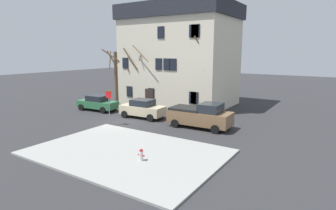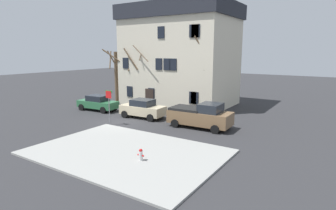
# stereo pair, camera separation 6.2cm
# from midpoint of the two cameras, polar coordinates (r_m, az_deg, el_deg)

# --- Properties ---
(ground_plane) EXTENTS (120.00, 120.00, 0.00)m
(ground_plane) POSITION_cam_midpoint_polar(r_m,az_deg,el_deg) (24.64, -9.69, -3.54)
(ground_plane) COLOR #2D2D30
(sidewalk_slab) EXTENTS (11.46, 7.93, 0.12)m
(sidewalk_slab) POSITION_cam_midpoint_polar(r_m,az_deg,el_deg) (17.37, -8.42, -9.52)
(sidewalk_slab) COLOR #999993
(sidewalk_slab) RESTS_ON ground_plane
(building_main) EXTENTS (12.43, 8.61, 11.21)m
(building_main) POSITION_cam_midpoint_polar(r_m,az_deg,el_deg) (32.59, 2.50, 10.20)
(building_main) COLOR beige
(building_main) RESTS_ON ground_plane
(tree_bare_near) EXTENTS (2.55, 2.72, 6.99)m
(tree_bare_near) POSITION_cam_midpoint_polar(r_m,az_deg,el_deg) (34.15, -10.55, 6.47)
(tree_bare_near) COLOR brown
(tree_bare_near) RESTS_ON ground_plane
(tree_bare_mid) EXTENTS (3.11, 2.88, 7.31)m
(tree_bare_mid) POSITION_cam_midpoint_polar(r_m,az_deg,el_deg) (32.11, -6.68, 6.58)
(tree_bare_mid) COLOR brown
(tree_bare_mid) RESTS_ON ground_plane
(tree_bare_far) EXTENTS (2.68, 2.82, 7.70)m
(tree_bare_far) POSITION_cam_midpoint_polar(r_m,az_deg,el_deg) (30.72, -4.14, 7.43)
(tree_bare_far) COLOR brown
(tree_bare_far) RESTS_ON ground_plane
(tree_bare_end) EXTENTS (3.08, 2.83, 7.60)m
(tree_bare_end) POSITION_cam_midpoint_polar(r_m,az_deg,el_deg) (27.86, 7.60, 5.42)
(tree_bare_end) COLOR brown
(tree_bare_end) RESTS_ON ground_plane
(car_green_sedan) EXTENTS (4.50, 2.17, 1.61)m
(car_green_sedan) POSITION_cam_midpoint_polar(r_m,az_deg,el_deg) (29.93, -14.20, 0.44)
(car_green_sedan) COLOR #2D6B42
(car_green_sedan) RESTS_ON ground_plane
(car_beige_sedan) EXTENTS (4.30, 2.21, 1.74)m
(car_beige_sedan) POSITION_cam_midpoint_polar(r_m,az_deg,el_deg) (25.91, -5.14, -0.74)
(car_beige_sedan) COLOR #C6B793
(car_beige_sedan) RESTS_ON ground_plane
(pickup_truck_brown) EXTENTS (5.16, 2.47, 2.07)m
(pickup_truck_brown) POSITION_cam_midpoint_polar(r_m,az_deg,el_deg) (22.60, 6.76, -2.16)
(pickup_truck_brown) COLOR brown
(pickup_truck_brown) RESTS_ON ground_plane
(fire_hydrant) EXTENTS (0.42, 0.22, 0.68)m
(fire_hydrant) POSITION_cam_midpoint_polar(r_m,az_deg,el_deg) (15.72, -5.51, -10.09)
(fire_hydrant) COLOR silver
(fire_hydrant) RESTS_ON sidewalk_slab
(street_sign_pole) EXTENTS (0.76, 0.07, 2.95)m
(street_sign_pole) POSITION_cam_midpoint_polar(r_m,az_deg,el_deg) (23.42, -11.99, 0.78)
(street_sign_pole) COLOR slate
(street_sign_pole) RESTS_ON ground_plane
(bicycle_leaning) EXTENTS (1.70, 0.51, 1.03)m
(bicycle_leaning) POSITION_cam_midpoint_polar(r_m,az_deg,el_deg) (32.47, -7.17, 0.70)
(bicycle_leaning) COLOR black
(bicycle_leaning) RESTS_ON ground_plane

